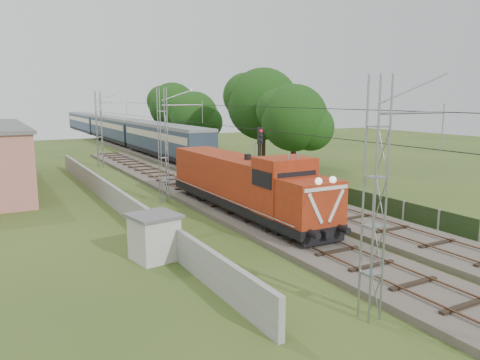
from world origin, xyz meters
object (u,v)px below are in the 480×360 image
locomotive (244,183)px  coach_rake (115,128)px  signal_post (260,150)px  relay_hut (154,237)px

locomotive → coach_rake: size_ratio=0.23×
coach_rake → signal_post: (-1.67, -48.19, 1.05)m
locomotive → coach_rake: locomotive is taller
signal_post → coach_rake: bearing=88.0°
signal_post → relay_hut: (-10.73, -8.56, -2.56)m
signal_post → relay_hut: 13.96m
coach_rake → relay_hut: bearing=-102.3°
locomotive → signal_post: (3.33, 3.69, 1.51)m
locomotive → signal_post: bearing=47.9°
locomotive → signal_post: 5.19m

